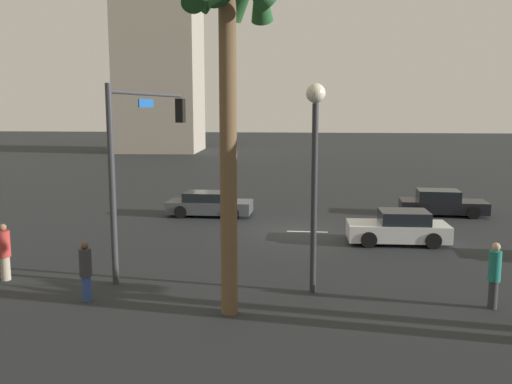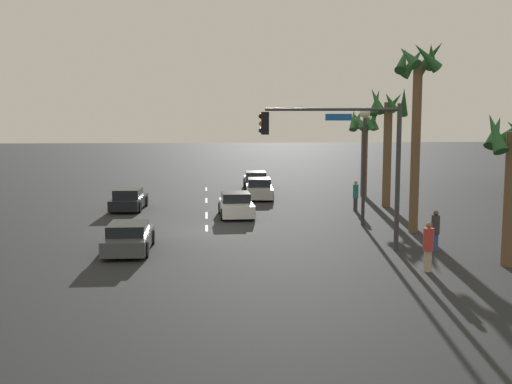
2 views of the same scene
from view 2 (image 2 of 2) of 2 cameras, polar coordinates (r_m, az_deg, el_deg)
name	(u,v)px [view 2 (image 2 of 2)]	position (r m, az deg, el deg)	size (l,w,h in m)	color
ground_plane	(207,231)	(30.68, -4.63, -3.62)	(220.00, 220.00, 0.00)	#232628
lane_stripe_0	(206,189)	(48.49, -4.67, 0.27)	(2.33, 0.14, 0.01)	silver
lane_stripe_1	(206,200)	(41.82, -4.66, -0.79)	(2.51, 0.14, 0.01)	silver
lane_stripe_2	(207,215)	(35.41, -4.64, -2.19)	(2.45, 0.14, 0.01)	silver
lane_stripe_3	(207,228)	(31.30, -4.63, -3.39)	(1.82, 0.14, 0.01)	silver
car_0	(256,180)	(49.15, -0.01, 1.09)	(4.62, 2.03, 1.30)	black
car_1	(129,200)	(38.30, -11.79, -0.72)	(4.41, 2.03, 1.31)	black
car_2	(129,238)	(26.37, -11.78, -4.19)	(4.31, 1.91, 1.24)	#474C51
car_3	(259,189)	(42.67, 0.31, 0.25)	(4.32, 2.06, 1.40)	#B7B7BC
car_4	(236,205)	(34.95, -1.88, -1.26)	(4.08, 1.99, 1.35)	silver
traffic_signal	(350,150)	(25.96, 8.75, 3.90)	(1.08, 5.91, 6.20)	#38383D
streetlamp	(364,143)	(32.18, 10.09, 4.53)	(0.56, 0.56, 6.16)	#2D2D33
pedestrian_0	(428,246)	(23.24, 15.80, -4.84)	(0.54, 0.54, 1.84)	#B2A58C
pedestrian_1	(356,195)	(37.42, 9.29, -0.25)	(0.44, 0.44, 1.85)	#333338
pedestrian_2	(435,230)	(26.90, 16.42, -3.40)	(0.44, 0.44, 1.73)	#2D478C
palm_tree_0	(512,154)	(24.74, 22.84, 3.29)	(2.35, 2.46, 6.13)	brown
palm_tree_1	(418,91)	(30.71, 14.87, 9.07)	(2.55, 2.71, 9.38)	brown
palm_tree_2	(364,131)	(44.20, 10.07, 5.66)	(2.28, 2.27, 6.32)	brown
palm_tree_3	(388,124)	(39.37, 12.19, 6.23)	(2.46, 2.74, 7.59)	brown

